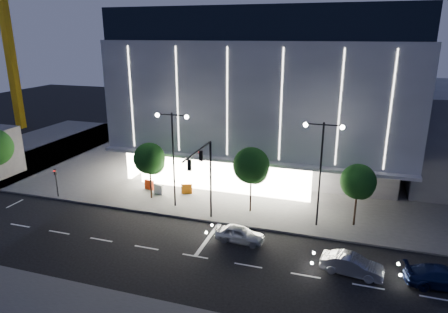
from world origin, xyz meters
name	(u,v)px	position (x,y,z in m)	size (l,w,h in m)	color
ground	(179,242)	(0.00, 0.00, 0.00)	(160.00, 160.00, 0.00)	black
sidewalk_museum	(290,159)	(5.00, 24.00, 0.07)	(70.00, 40.00, 0.15)	#474747
museum	(275,89)	(2.98, 22.31, 9.27)	(30.00, 25.80, 18.00)	#4C4C51
traffic_mast	(205,170)	(1.00, 3.34, 5.03)	(0.33, 5.89, 7.07)	black
street_lamp_west	(173,146)	(-3.00, 6.00, 5.96)	(3.16, 0.36, 9.00)	black
street_lamp_east	(321,159)	(10.00, 6.00, 5.96)	(3.16, 0.36, 9.00)	black
ped_signal_far	(56,180)	(-15.00, 4.50, 1.89)	(0.22, 0.24, 3.00)	black
tower_crane	(8,1)	(-40.92, 28.00, 20.51)	(32.00, 2.00, 28.50)	gold
tree_left	(150,160)	(-5.97, 7.02, 4.03)	(3.02, 3.02, 5.72)	black
tree_mid	(251,167)	(4.03, 7.02, 4.33)	(3.25, 3.25, 6.15)	black
tree_right	(358,183)	(13.03, 7.02, 3.88)	(2.91, 2.91, 5.51)	black
car_lead	(240,234)	(4.51, 1.56, 0.66)	(1.56, 3.88, 1.32)	silver
car_second	(352,265)	(12.92, -0.33, 0.68)	(1.44, 4.13, 1.36)	#A4A6AB
car_third	(443,277)	(18.47, -0.02, 0.67)	(1.88, 4.63, 1.34)	#111C43
barrier_a	(149,185)	(-7.24, 8.92, 0.65)	(1.10, 0.25, 1.00)	red
barrier_b	(159,189)	(-5.77, 8.11, 0.65)	(1.10, 0.25, 1.00)	silver
barrier_c	(187,189)	(-3.11, 9.07, 0.65)	(1.10, 0.25, 1.00)	#DA630C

